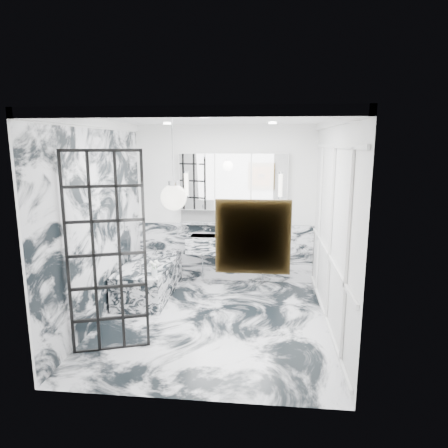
# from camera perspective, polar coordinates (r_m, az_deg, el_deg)

# --- Properties ---
(floor) EXTENTS (3.60, 3.60, 0.00)m
(floor) POSITION_cam_1_polar(r_m,az_deg,el_deg) (5.85, -1.67, -13.65)
(floor) COLOR silver
(floor) RESTS_ON ground
(ceiling) EXTENTS (3.60, 3.60, 0.00)m
(ceiling) POSITION_cam_1_polar(r_m,az_deg,el_deg) (5.31, -1.85, 14.86)
(ceiling) COLOR white
(ceiling) RESTS_ON wall_back
(wall_back) EXTENTS (3.60, 0.00, 3.60)m
(wall_back) POSITION_cam_1_polar(r_m,az_deg,el_deg) (7.17, 0.16, 2.76)
(wall_back) COLOR white
(wall_back) RESTS_ON floor
(wall_front) EXTENTS (3.60, 0.00, 3.60)m
(wall_front) POSITION_cam_1_polar(r_m,az_deg,el_deg) (3.69, -5.49, -5.67)
(wall_front) COLOR white
(wall_front) RESTS_ON floor
(wall_left) EXTENTS (0.00, 3.60, 3.60)m
(wall_left) POSITION_cam_1_polar(r_m,az_deg,el_deg) (5.84, -17.51, 0.23)
(wall_left) COLOR white
(wall_left) RESTS_ON floor
(wall_right) EXTENTS (0.00, 3.60, 3.60)m
(wall_right) POSITION_cam_1_polar(r_m,az_deg,el_deg) (5.44, 15.20, -0.45)
(wall_right) COLOR white
(wall_right) RESTS_ON floor
(marble_clad_back) EXTENTS (3.18, 0.05, 1.05)m
(marble_clad_back) POSITION_cam_1_polar(r_m,az_deg,el_deg) (7.33, 0.13, -4.05)
(marble_clad_back) COLOR silver
(marble_clad_back) RESTS_ON floor
(marble_clad_left) EXTENTS (0.02, 3.56, 2.68)m
(marble_clad_left) POSITION_cam_1_polar(r_m,az_deg,el_deg) (5.85, -17.34, -0.35)
(marble_clad_left) COLOR silver
(marble_clad_left) RESTS_ON floor
(panel_molding) EXTENTS (0.03, 3.40, 2.30)m
(panel_molding) POSITION_cam_1_polar(r_m,az_deg,el_deg) (5.46, 14.94, -1.47)
(panel_molding) COLOR white
(panel_molding) RESTS_ON floor
(soap_bottle_a) EXTENTS (0.11, 0.11, 0.23)m
(soap_bottle_a) POSITION_cam_1_polar(r_m,az_deg,el_deg) (7.08, 4.47, 1.02)
(soap_bottle_a) COLOR #8C5919
(soap_bottle_a) RESTS_ON ledge
(soap_bottle_b) EXTENTS (0.09, 0.09, 0.16)m
(soap_bottle_b) POSITION_cam_1_polar(r_m,az_deg,el_deg) (7.09, 6.54, 0.70)
(soap_bottle_b) COLOR #4C4C51
(soap_bottle_b) RESTS_ON ledge
(soap_bottle_c) EXTENTS (0.16, 0.16, 0.17)m
(soap_bottle_c) POSITION_cam_1_polar(r_m,az_deg,el_deg) (7.09, 6.11, 0.74)
(soap_bottle_c) COLOR silver
(soap_bottle_c) RESTS_ON ledge
(face_pot) EXTENTS (0.13, 0.13, 0.13)m
(face_pot) POSITION_cam_1_polar(r_m,az_deg,el_deg) (7.10, 2.18, 0.74)
(face_pot) COLOR white
(face_pot) RESTS_ON ledge
(amber_bottle) EXTENTS (0.04, 0.04, 0.10)m
(amber_bottle) POSITION_cam_1_polar(r_m,az_deg,el_deg) (7.11, 2.10, 0.54)
(amber_bottle) COLOR #8C5919
(amber_bottle) RESTS_ON ledge
(flower_vase) EXTENTS (0.08, 0.08, 0.12)m
(flower_vase) POSITION_cam_1_polar(r_m,az_deg,el_deg) (6.03, -9.90, -6.83)
(flower_vase) COLOR silver
(flower_vase) RESTS_ON bathtub
(crittall_door) EXTENTS (0.85, 0.32, 2.41)m
(crittall_door) POSITION_cam_1_polar(r_m,az_deg,el_deg) (4.89, -16.41, -4.20)
(crittall_door) COLOR black
(crittall_door) RESTS_ON floor
(artwork) EXTENTS (0.58, 0.06, 0.58)m
(artwork) POSITION_cam_1_polar(r_m,az_deg,el_deg) (3.59, 4.15, -1.84)
(artwork) COLOR #B75512
(artwork) RESTS_ON wall_front
(pendant_light) EXTENTS (0.26, 0.26, 0.26)m
(pendant_light) POSITION_cam_1_polar(r_m,az_deg,el_deg) (4.10, -7.20, 3.79)
(pendant_light) COLOR white
(pendant_light) RESTS_ON ceiling
(trough_sink) EXTENTS (1.60, 0.45, 0.30)m
(trough_sink) POSITION_cam_1_polar(r_m,az_deg,el_deg) (7.05, 1.17, -2.95)
(trough_sink) COLOR silver
(trough_sink) RESTS_ON wall_back
(ledge) EXTENTS (1.90, 0.14, 0.04)m
(ledge) POSITION_cam_1_polar(r_m,az_deg,el_deg) (7.14, 1.29, 0.02)
(ledge) COLOR silver
(ledge) RESTS_ON wall_back
(subway_tile) EXTENTS (1.90, 0.03, 0.23)m
(subway_tile) POSITION_cam_1_polar(r_m,az_deg,el_deg) (7.17, 1.33, 1.18)
(subway_tile) COLOR white
(subway_tile) RESTS_ON wall_back
(mirror_cabinet) EXTENTS (1.90, 0.16, 1.00)m
(mirror_cabinet) POSITION_cam_1_polar(r_m,az_deg,el_deg) (7.03, 1.32, 6.03)
(mirror_cabinet) COLOR white
(mirror_cabinet) RESTS_ON wall_back
(sconce_left) EXTENTS (0.07, 0.07, 0.40)m
(sconce_left) POSITION_cam_1_polar(r_m,az_deg,el_deg) (7.06, -5.43, 5.67)
(sconce_left) COLOR white
(sconce_left) RESTS_ON mirror_cabinet
(sconce_right) EXTENTS (0.07, 0.07, 0.40)m
(sconce_right) POSITION_cam_1_polar(r_m,az_deg,el_deg) (6.93, 8.06, 5.50)
(sconce_right) COLOR white
(sconce_right) RESTS_ON mirror_cabinet
(bathtub) EXTENTS (0.75, 1.65, 0.55)m
(bathtub) POSITION_cam_1_polar(r_m,az_deg,el_deg) (6.80, -10.62, -7.71)
(bathtub) COLOR silver
(bathtub) RESTS_ON floor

